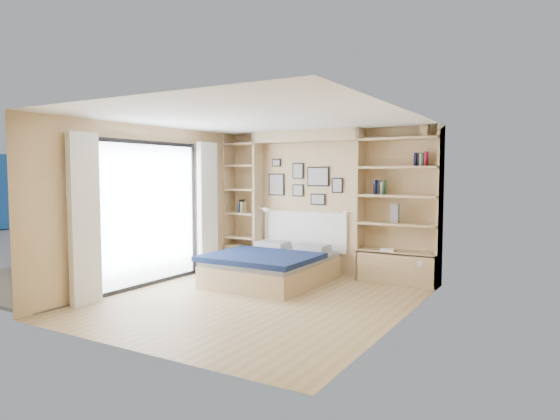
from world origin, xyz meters
The scene contains 8 objects.
ground centered at (0.00, 0.00, 0.00)m, with size 4.50×4.50×0.00m, color tan.
room_shell centered at (-0.39, 1.52, 1.08)m, with size 4.50×4.50×4.50m.
bed centered at (-0.42, 1.12, 0.27)m, with size 1.65×2.14×1.07m.
photo_gallery centered at (-0.45, 2.22, 1.60)m, with size 1.48×0.02×0.82m.
reading_lamps centered at (-0.30, 2.00, 1.10)m, with size 1.92×0.12×0.15m.
shelf_decor centered at (1.10, 2.07, 1.69)m, with size 3.54×0.23×2.03m.
deck centered at (-3.60, 0.00, 0.00)m, with size 3.20×4.00×0.05m, color #695E4E.
deck_chair centered at (-3.63, 0.67, 0.32)m, with size 0.66×0.79×0.68m.
Camera 1 is at (3.70, -5.68, 1.76)m, focal length 32.00 mm.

